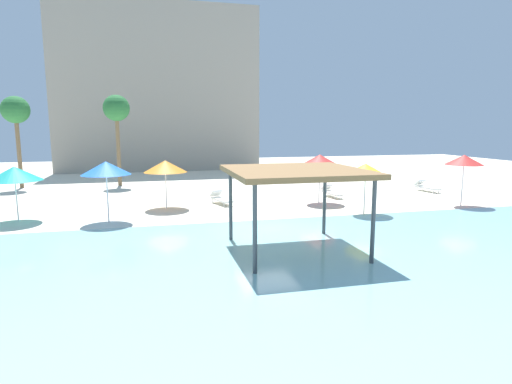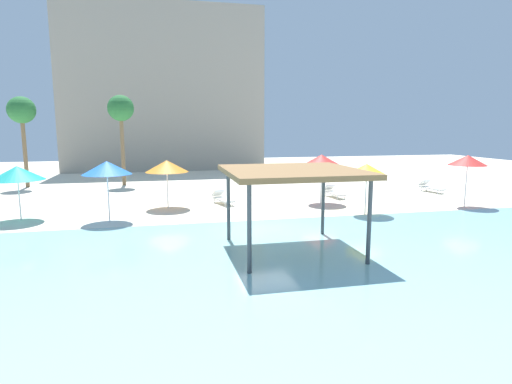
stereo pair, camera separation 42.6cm
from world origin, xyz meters
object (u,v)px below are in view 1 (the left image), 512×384
object	(u,v)px
beach_umbrella_red_2	(464,160)
beach_umbrella_red_4	(320,160)
lounge_chair_2	(221,198)
palm_tree_0	(16,112)
lounge_chair_1	(331,192)
beach_umbrella_teal_1	(14,174)
beach_umbrella_blue_5	(106,168)
beach_umbrella_yellow_0	(366,169)
beach_umbrella_orange_3	(165,166)
palm_tree_1	(116,110)
shade_pavilion	(296,174)
lounge_chair_0	(426,186)

from	to	relation	value
beach_umbrella_red_2	beach_umbrella_red_4	world-z (taller)	beach_umbrella_red_2
beach_umbrella_red_2	lounge_chair_2	world-z (taller)	beach_umbrella_red_2
palm_tree_0	lounge_chair_1	bearing A→B (deg)	-24.25
beach_umbrella_teal_1	beach_umbrella_blue_5	bearing A→B (deg)	-15.73
beach_umbrella_yellow_0	lounge_chair_1	xyz separation A→B (m)	(0.55, 5.22, -1.96)
beach_umbrella_yellow_0	beach_umbrella_teal_1	size ratio (longest dim) A/B	0.99
beach_umbrella_teal_1	beach_umbrella_orange_3	xyz separation A→B (m)	(6.85, 1.56, 0.03)
palm_tree_1	beach_umbrella_teal_1	bearing A→B (deg)	-108.55
shade_pavilion	beach_umbrella_red_2	bearing A→B (deg)	26.63
palm_tree_0	lounge_chair_2	bearing A→B (deg)	-37.05
palm_tree_0	palm_tree_1	size ratio (longest dim) A/B	0.97
beach_umbrella_orange_3	beach_umbrella_blue_5	size ratio (longest dim) A/B	0.92
beach_umbrella_blue_5	lounge_chair_2	distance (m)	6.97
lounge_chair_0	beach_umbrella_teal_1	bearing A→B (deg)	-92.10
shade_pavilion	beach_umbrella_yellow_0	world-z (taller)	shade_pavilion
lounge_chair_0	palm_tree_1	bearing A→B (deg)	-121.33
beach_umbrella_yellow_0	beach_umbrella_orange_3	world-z (taller)	beach_umbrella_orange_3
beach_umbrella_yellow_0	lounge_chair_2	world-z (taller)	beach_umbrella_yellow_0
lounge_chair_1	palm_tree_0	world-z (taller)	palm_tree_0
shade_pavilion	lounge_chair_1	bearing A→B (deg)	59.83
beach_umbrella_red_4	lounge_chair_1	size ratio (longest dim) A/B	1.44
palm_tree_1	beach_umbrella_yellow_0	bearing A→B (deg)	-47.45
beach_umbrella_blue_5	palm_tree_0	world-z (taller)	palm_tree_0
beach_umbrella_blue_5	palm_tree_0	size ratio (longest dim) A/B	0.43
beach_umbrella_teal_1	beach_umbrella_red_4	distance (m)	15.52
beach_umbrella_red_2	lounge_chair_1	size ratio (longest dim) A/B	1.46
beach_umbrella_yellow_0	lounge_chair_1	bearing A→B (deg)	84.03
beach_umbrella_orange_3	beach_umbrella_teal_1	bearing A→B (deg)	-167.14
beach_umbrella_orange_3	beach_umbrella_red_2	bearing A→B (deg)	-11.43
beach_umbrella_blue_5	beach_umbrella_red_2	bearing A→B (deg)	-1.58
shade_pavilion	lounge_chair_2	bearing A→B (deg)	96.23
shade_pavilion	palm_tree_1	world-z (taller)	palm_tree_1
beach_umbrella_red_2	beach_umbrella_blue_5	distance (m)	18.77
lounge_chair_0	lounge_chair_2	distance (m)	14.41
beach_umbrella_yellow_0	palm_tree_1	world-z (taller)	palm_tree_1
shade_pavilion	beach_umbrella_orange_3	distance (m)	10.10
beach_umbrella_red_2	lounge_chair_1	world-z (taller)	beach_umbrella_red_2
beach_umbrella_red_2	lounge_chair_2	distance (m)	13.69
beach_umbrella_red_2	palm_tree_1	world-z (taller)	palm_tree_1
beach_umbrella_red_4	lounge_chair_2	world-z (taller)	beach_umbrella_red_4
beach_umbrella_blue_5	lounge_chair_1	bearing A→B (deg)	16.95
beach_umbrella_yellow_0	beach_umbrella_teal_1	bearing A→B (deg)	171.54
shade_pavilion	beach_umbrella_red_2	xyz separation A→B (m)	(11.92, 5.98, -0.21)
beach_umbrella_orange_3	lounge_chair_1	world-z (taller)	beach_umbrella_orange_3
shade_pavilion	beach_umbrella_orange_3	world-z (taller)	shade_pavilion
beach_umbrella_yellow_0	palm_tree_0	xyz separation A→B (m)	(-19.43, 14.23, 3.08)
shade_pavilion	lounge_chair_1	xyz separation A→B (m)	(6.06, 10.43, -2.44)
lounge_chair_2	palm_tree_1	bearing A→B (deg)	-163.59
beach_umbrella_orange_3	palm_tree_1	size ratio (longest dim) A/B	0.39
beach_umbrella_yellow_0	beach_umbrella_orange_3	bearing A→B (deg)	157.36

